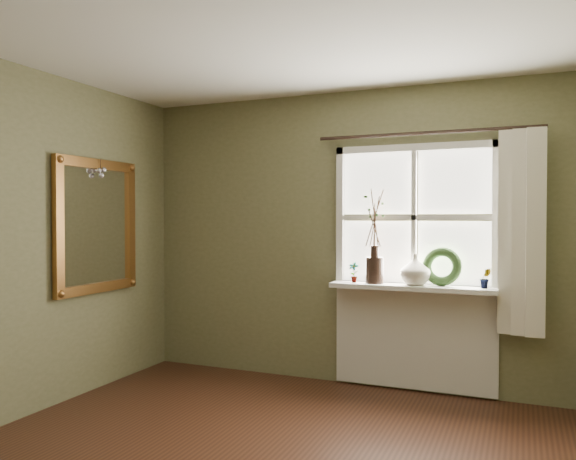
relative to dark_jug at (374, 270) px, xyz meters
The scene contains 12 objects.
wall_back 0.40m from the dark_jug, 142.60° to the left, with size 4.00×0.10×2.60m, color #676644.
window_frame 0.56m from the dark_jug, 19.06° to the left, with size 1.36×0.06×1.24m.
window_sill 0.34m from the dark_jug, ahead, with size 1.36×0.26×0.04m, color silver.
window_apron 0.66m from the dark_jug, 19.28° to the left, with size 1.36×0.04×0.88m, color silver.
dark_jug is the anchor object (origin of this frame).
cream_vase 0.34m from the dark_jug, ahead, with size 0.25×0.25×0.26m, color beige.
wreath 0.56m from the dark_jug, ahead, with size 0.32×0.32×0.08m, color #29451E.
potted_plant_left 0.18m from the dark_jug, behind, with size 0.09×0.06×0.17m, color #29451E.
potted_plant_right 0.90m from the dark_jug, ahead, with size 0.09×0.07×0.16m, color #29451E.
curtain 1.20m from the dark_jug, ahead, with size 0.36×0.12×1.59m, color beige.
curtain_rod 1.22m from the dark_jug, ahead, with size 0.03×0.03×1.84m, color black.
gilt_mirror 2.40m from the dark_jug, 157.91° to the right, with size 0.10×0.96×1.14m.
Camera 1 is at (1.40, -2.56, 1.48)m, focal length 35.00 mm.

